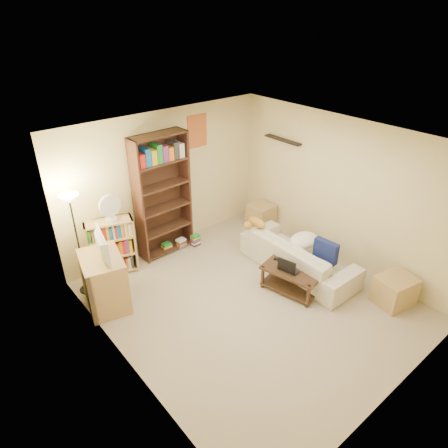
# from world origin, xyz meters

# --- Properties ---
(room) EXTENTS (4.50, 4.54, 2.52)m
(room) POSITION_xyz_m (0.00, 0.01, 1.62)
(room) COLOR tan
(room) RESTS_ON ground
(sofa) EXTENTS (2.08, 0.85, 0.60)m
(sofa) POSITION_xyz_m (1.17, 0.09, 0.30)
(sofa) COLOR beige
(sofa) RESTS_ON ground
(navy_pillow) EXTENTS (0.15, 0.41, 0.36)m
(navy_pillow) POSITION_xyz_m (1.26, -0.36, 0.58)
(navy_pillow) COLOR navy
(navy_pillow) RESTS_ON sofa
(cream_blanket) EXTENTS (0.55, 0.40, 0.24)m
(cream_blanket) POSITION_xyz_m (1.32, 0.13, 0.52)
(cream_blanket) COLOR white
(cream_blanket) RESTS_ON sofa
(tabby_cat) EXTENTS (0.47, 0.17, 0.16)m
(tabby_cat) POSITION_xyz_m (0.91, 0.88, 0.68)
(tabby_cat) COLOR #C48A29
(tabby_cat) RESTS_ON sofa
(coffee_table) EXTENTS (0.69, 0.99, 0.40)m
(coffee_table) POSITION_xyz_m (0.68, -0.20, 0.25)
(coffee_table) COLOR #3B2416
(coffee_table) RESTS_ON ground
(laptop) EXTENTS (0.39, 0.30, 0.03)m
(laptop) POSITION_xyz_m (0.67, -0.16, 0.41)
(laptop) COLOR black
(laptop) RESTS_ON coffee_table
(laptop_screen) EXTENTS (0.08, 0.29, 0.20)m
(laptop_screen) POSITION_xyz_m (0.55, -0.19, 0.52)
(laptop_screen) COLOR white
(laptop_screen) RESTS_ON laptop
(mug) EXTENTS (0.17, 0.17, 0.09)m
(mug) POSITION_xyz_m (0.87, -0.46, 0.45)
(mug) COLOR white
(mug) RESTS_ON coffee_table
(tv_remote) EXTENTS (0.12, 0.16, 0.02)m
(tv_remote) POSITION_xyz_m (0.71, 0.12, 0.41)
(tv_remote) COLOR black
(tv_remote) RESTS_ON coffee_table
(tv_stand) EXTENTS (0.73, 0.89, 0.84)m
(tv_stand) POSITION_xyz_m (-1.70, 1.34, 0.42)
(tv_stand) COLOR tan
(tv_stand) RESTS_ON ground
(television) EXTENTS (0.71, 0.39, 0.39)m
(television) POSITION_xyz_m (-1.70, 1.34, 1.04)
(television) COLOR black
(television) RESTS_ON tv_stand
(tall_bookshelf) EXTENTS (0.99, 0.35, 2.19)m
(tall_bookshelf) POSITION_xyz_m (-0.20, 2.05, 1.16)
(tall_bookshelf) COLOR #402118
(tall_bookshelf) RESTS_ON ground
(short_bookshelf) EXTENTS (0.82, 0.52, 0.98)m
(short_bookshelf) POSITION_xyz_m (-1.23, 2.05, 0.49)
(short_bookshelf) COLOR tan
(short_bookshelf) RESTS_ON ground
(desk_fan) EXTENTS (0.35, 0.20, 0.45)m
(desk_fan) POSITION_xyz_m (-1.18, 2.00, 1.21)
(desk_fan) COLOR silver
(desk_fan) RESTS_ON short_bookshelf
(floor_lamp) EXTENTS (0.28, 0.28, 1.67)m
(floor_lamp) POSITION_xyz_m (-1.80, 1.87, 1.33)
(floor_lamp) COLOR black
(floor_lamp) RESTS_ON ground
(side_table) EXTENTS (0.46, 0.46, 0.51)m
(side_table) POSITION_xyz_m (1.72, 1.54, 0.26)
(side_table) COLOR tan
(side_table) RESTS_ON ground
(end_cabinet) EXTENTS (0.62, 0.55, 0.45)m
(end_cabinet) POSITION_xyz_m (1.65, -1.39, 0.23)
(end_cabinet) COLOR tan
(end_cabinet) RESTS_ON ground
(book_stacks) EXTENTS (0.70, 0.32, 0.22)m
(book_stacks) POSITION_xyz_m (0.09, 1.94, 0.09)
(book_stacks) COLOR red
(book_stacks) RESTS_ON ground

